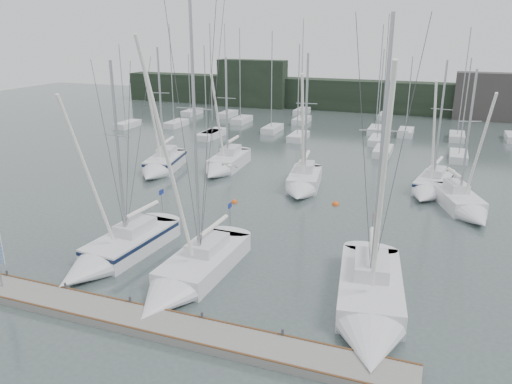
% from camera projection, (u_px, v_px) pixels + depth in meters
% --- Properties ---
extents(ground, '(160.00, 160.00, 0.00)m').
position_uv_depth(ground, '(202.00, 279.00, 28.00)').
color(ground, '#414F4D').
rests_on(ground, ground).
extents(dock, '(24.00, 2.00, 0.40)m').
position_uv_depth(dock, '(155.00, 324.00, 23.50)').
color(dock, slate).
rests_on(dock, ground).
extents(far_treeline, '(90.00, 4.00, 5.00)m').
position_uv_depth(far_treeline, '(369.00, 96.00, 82.28)').
color(far_treeline, black).
rests_on(far_treeline, ground).
extents(far_building_left, '(12.00, 3.00, 8.00)m').
position_uv_depth(far_building_left, '(252.00, 84.00, 86.69)').
color(far_building_left, black).
rests_on(far_building_left, ground).
extents(far_building_right, '(10.00, 3.00, 7.00)m').
position_uv_depth(far_building_right, '(490.00, 97.00, 74.20)').
color(far_building_right, '#3C3937').
rests_on(far_building_right, ground).
extents(mast_forest, '(60.19, 27.66, 14.58)m').
position_uv_depth(mast_forest, '(340.00, 129.00, 66.44)').
color(mast_forest, white).
rests_on(mast_forest, ground).
extents(sailboat_near_left, '(3.54, 9.81, 12.71)m').
position_uv_depth(sailboat_near_left, '(112.00, 254.00, 29.87)').
color(sailboat_near_left, white).
rests_on(sailboat_near_left, ground).
extents(sailboat_near_center, '(3.22, 10.26, 16.12)m').
position_uv_depth(sailboat_near_center, '(185.00, 278.00, 27.08)').
color(sailboat_near_center, white).
rests_on(sailboat_near_center, ground).
extents(sailboat_near_right, '(4.65, 10.98, 15.21)m').
position_uv_depth(sailboat_near_right, '(370.00, 310.00, 23.89)').
color(sailboat_near_right, white).
rests_on(sailboat_near_right, ground).
extents(sailboat_mid_a, '(4.26, 8.76, 12.53)m').
position_uv_depth(sailboat_mid_a, '(161.00, 166.00, 48.30)').
color(sailboat_mid_a, white).
rests_on(sailboat_mid_a, ground).
extents(sailboat_mid_b, '(3.12, 8.79, 11.60)m').
position_uv_depth(sailboat_mid_b, '(223.00, 165.00, 48.67)').
color(sailboat_mid_b, white).
rests_on(sailboat_mid_b, ground).
extents(sailboat_mid_c, '(3.61, 7.98, 12.25)m').
position_uv_depth(sailboat_mid_c, '(303.00, 184.00, 42.78)').
color(sailboat_mid_c, white).
rests_on(sailboat_mid_c, ground).
extents(sailboat_mid_d, '(3.78, 8.19, 11.77)m').
position_uv_depth(sailboat_mid_d, '(430.00, 187.00, 42.16)').
color(sailboat_mid_d, white).
rests_on(sailboat_mid_d, ground).
extents(sailboat_mid_e, '(5.04, 8.34, 11.40)m').
position_uv_depth(sailboat_mid_e, '(465.00, 206.00, 37.75)').
color(sailboat_mid_e, white).
rests_on(sailboat_mid_e, ground).
extents(buoy_a, '(0.51, 0.51, 0.51)m').
position_uv_depth(buoy_a, '(234.00, 203.00, 40.19)').
color(buoy_a, '#E45414').
rests_on(buoy_a, ground).
extents(buoy_b, '(0.58, 0.58, 0.58)m').
position_uv_depth(buoy_b, '(335.00, 205.00, 39.71)').
color(buoy_b, '#E45414').
rests_on(buoy_b, ground).
extents(seagull, '(0.96, 0.46, 0.19)m').
position_uv_depth(seagull, '(230.00, 166.00, 28.00)').
color(seagull, silver).
rests_on(seagull, ground).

